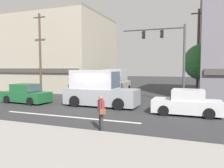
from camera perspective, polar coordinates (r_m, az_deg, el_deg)
name	(u,v)px	position (r m, az deg, el deg)	size (l,w,h in m)	color
ground_plane	(93,107)	(16.45, -4.99, -5.98)	(120.00, 120.00, 0.00)	#333335
lane_marking_stripe	(68,117)	(13.44, -11.52, -8.36)	(9.00, 0.24, 0.01)	silver
building_left_block	(59,54)	(31.63, -13.59, 7.70)	(13.04, 11.21, 9.77)	#B7AD99
street_tree	(202,62)	(21.88, 22.46, 5.31)	(3.35, 3.35, 5.13)	#4C3823
utility_pole_near_left	(40,53)	(24.25, -18.26, 7.59)	(1.40, 0.22, 8.53)	brown
utility_pole_far_right	(198,52)	(22.57, 21.53, 7.67)	(1.40, 0.22, 8.45)	brown
traffic_light_mast	(171,52)	(17.63, 15.16, 8.20)	(4.89, 0.26, 6.20)	#47474C
box_truck_crossing_rightbound	(99,90)	(16.64, -3.46, -1.50)	(5.63, 2.31, 2.75)	#999EA3
box_truck_waiting_far	(117,83)	(24.45, 1.20, 0.35)	(2.57, 5.74, 2.75)	#B7B29E
sedan_crossing_center	(187,103)	(14.38, 18.89, -4.81)	(4.10, 1.89, 1.58)	silver
sedan_parked_curbside	(26,94)	(19.57, -21.54, -2.52)	(4.20, 2.09, 1.58)	#1E6033
pedestrian_foreground_with_bag	(101,111)	(10.11, -2.86, -6.98)	(0.53, 0.63, 1.67)	#333338
pedestrian_mid_crossing	(70,89)	(20.32, -10.80, -1.38)	(0.28, 0.56, 1.67)	#232838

